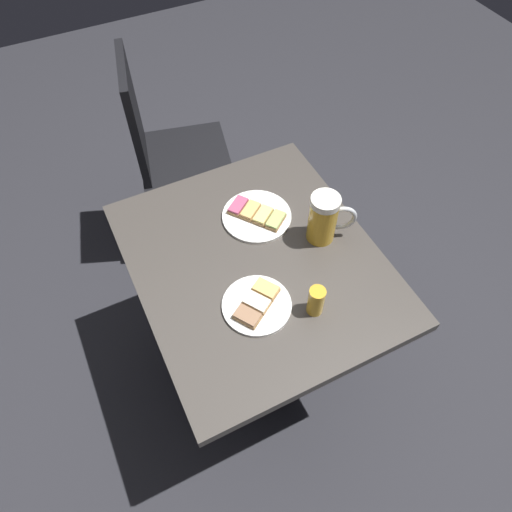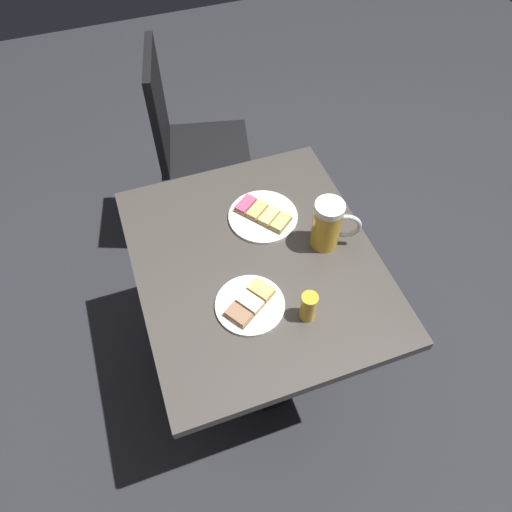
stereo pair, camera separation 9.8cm
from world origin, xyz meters
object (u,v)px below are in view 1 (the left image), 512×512
object	(u,v)px
plate_near	(257,215)
cafe_chair	(166,147)
plate_far	(257,304)
beer_mug	(324,218)
beer_glass_small	(316,301)

from	to	relation	value
plate_near	cafe_chair	distance (m)	0.70
plate_far	beer_mug	world-z (taller)	beer_mug
beer_mug	plate_near	bearing A→B (deg)	-47.43
beer_mug	beer_glass_small	world-z (taller)	beer_mug
plate_near	beer_mug	world-z (taller)	beer_mug
plate_near	beer_glass_small	size ratio (longest dim) A/B	2.29
plate_far	plate_near	bearing A→B (deg)	-116.30
plate_far	beer_mug	size ratio (longest dim) A/B	1.15
plate_far	cafe_chair	bearing A→B (deg)	-92.83
beer_glass_small	cafe_chair	xyz separation A→B (m)	(0.09, -1.04, -0.24)
plate_far	beer_mug	distance (m)	0.33
plate_near	beer_mug	size ratio (longest dim) A/B	1.31
plate_near	plate_far	bearing A→B (deg)	63.70
cafe_chair	beer_mug	bearing A→B (deg)	29.68
plate_far	beer_glass_small	size ratio (longest dim) A/B	2.02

